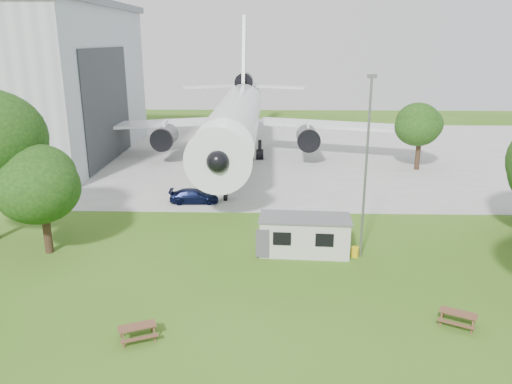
{
  "coord_description": "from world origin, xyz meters",
  "views": [
    {
      "loc": [
        1.98,
        -25.09,
        14.13
      ],
      "look_at": [
        1.07,
        8.0,
        4.0
      ],
      "focal_mm": 35.0,
      "sensor_mm": 36.0,
      "label": 1
    }
  ],
  "objects_px": {
    "airliner": "(237,115)",
    "picnic_west": "(138,339)",
    "picnic_east": "(457,325)",
    "site_cabin": "(305,235)"
  },
  "relations": [
    {
      "from": "airliner",
      "to": "picnic_west",
      "type": "relative_size",
      "value": 26.52
    },
    {
      "from": "airliner",
      "to": "picnic_west",
      "type": "xyz_separation_m",
      "value": [
        -2.41,
        -39.76,
        -5.27
      ]
    },
    {
      "from": "airliner",
      "to": "picnic_west",
      "type": "bearing_deg",
      "value": -93.47
    },
    {
      "from": "airliner",
      "to": "picnic_east",
      "type": "distance_m",
      "value": 40.82
    },
    {
      "from": "picnic_east",
      "to": "site_cabin",
      "type": "bearing_deg",
      "value": 156.46
    },
    {
      "from": "site_cabin",
      "to": "picnic_west",
      "type": "height_order",
      "value": "site_cabin"
    },
    {
      "from": "picnic_west",
      "to": "picnic_east",
      "type": "distance_m",
      "value": 16.23
    },
    {
      "from": "site_cabin",
      "to": "picnic_west",
      "type": "xyz_separation_m",
      "value": [
        -8.86,
        -10.71,
        -1.31
      ]
    },
    {
      "from": "site_cabin",
      "to": "picnic_west",
      "type": "distance_m",
      "value": 13.96
    },
    {
      "from": "site_cabin",
      "to": "picnic_east",
      "type": "distance_m",
      "value": 11.67
    }
  ]
}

